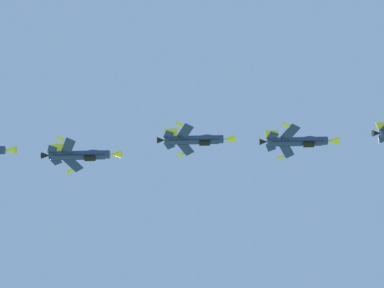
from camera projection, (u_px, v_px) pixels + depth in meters
fighter_jet_left_wing at (299, 141)px, 97.71m from camera, size 14.84×10.44×5.01m
fighter_jet_right_wing at (195, 140)px, 99.81m from camera, size 14.84×10.35×5.18m
fighter_jet_left_outer at (81, 155)px, 97.04m from camera, size 14.84×10.47×4.95m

